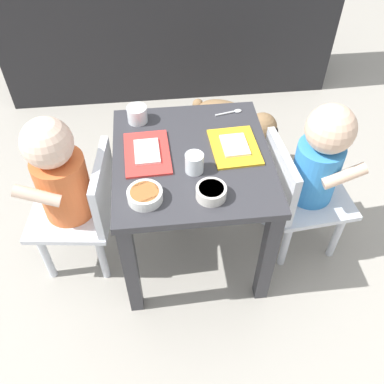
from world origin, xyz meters
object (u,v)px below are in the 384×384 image
object	(u,v)px
dog	(231,123)
cereal_bowl_left_side	(211,192)
veggie_bowl_far	(145,195)
seated_child_left	(65,181)
seated_child_right	(315,166)
dining_table	(192,177)
food_tray_left	(147,153)
water_cup_right	(137,115)
water_cup_left	(195,164)
food_tray_right	(235,147)
spoon_by_left_tray	(231,112)

from	to	relation	value
dog	cereal_bowl_left_side	bearing A→B (deg)	-106.01
veggie_bowl_far	dog	bearing A→B (deg)	60.24
seated_child_left	seated_child_right	size ratio (longest dim) A/B	1.01
dining_table	dog	xyz separation A→B (m)	(0.23, 0.50, -0.19)
cereal_bowl_left_side	food_tray_left	bearing A→B (deg)	131.11
water_cup_right	veggie_bowl_far	bearing A→B (deg)	-87.90
water_cup_right	cereal_bowl_left_side	distance (m)	0.43
seated_child_left	water_cup_right	distance (m)	0.33
seated_child_left	water_cup_right	size ratio (longest dim) A/B	9.33
dining_table	seated_child_right	bearing A→B (deg)	-1.45
seated_child_left	seated_child_right	world-z (taller)	seated_child_left
seated_child_left	water_cup_right	bearing A→B (deg)	38.16
water_cup_left	veggie_bowl_far	world-z (taller)	water_cup_left
seated_child_left	food_tray_right	distance (m)	0.56
veggie_bowl_far	cereal_bowl_left_side	world-z (taller)	cereal_bowl_left_side
water_cup_left	seated_child_left	bearing A→B (deg)	170.20
seated_child_left	veggie_bowl_far	size ratio (longest dim) A/B	6.32
water_cup_right	food_tray_right	bearing A→B (deg)	-29.75
food_tray_left	food_tray_right	size ratio (longest dim) A/B	1.08
water_cup_left	cereal_bowl_left_side	world-z (taller)	water_cup_left
dog	food_tray_left	bearing A→B (deg)	-127.80
seated_child_left	water_cup_left	bearing A→B (deg)	-9.80
food_tray_right	spoon_by_left_tray	distance (m)	0.19
dining_table	veggie_bowl_far	bearing A→B (deg)	-132.35
dog	food_tray_left	xyz separation A→B (m)	(-0.37, -0.48, 0.28)
dining_table	cereal_bowl_left_side	bearing A→B (deg)	-78.57
cereal_bowl_left_side	water_cup_left	bearing A→B (deg)	107.18
veggie_bowl_far	seated_child_left	bearing A→B (deg)	146.13
food_tray_right	dining_table	bearing A→B (deg)	-169.96
dog	cereal_bowl_left_side	world-z (taller)	cereal_bowl_left_side
water_cup_left	food_tray_left	bearing A→B (deg)	147.70
dining_table	water_cup_right	bearing A→B (deg)	129.69
cereal_bowl_left_side	veggie_bowl_far	bearing A→B (deg)	177.03
dining_table	seated_child_right	distance (m)	0.41
dog	food_tray_right	world-z (taller)	food_tray_right
water_cup_left	water_cup_right	distance (m)	0.31
veggie_bowl_far	cereal_bowl_left_side	bearing A→B (deg)	-2.97
food_tray_left	cereal_bowl_left_side	distance (m)	0.27
water_cup_left	water_cup_right	xyz separation A→B (m)	(-0.17, 0.26, -0.00)
food_tray_right	water_cup_right	world-z (taller)	water_cup_right
food_tray_left	cereal_bowl_left_side	bearing A→B (deg)	-48.89
seated_child_left	spoon_by_left_tray	xyz separation A→B (m)	(0.57, 0.20, 0.08)
seated_child_left	seated_child_right	distance (m)	0.82
seated_child_left	spoon_by_left_tray	world-z (taller)	seated_child_left
seated_child_left	dog	world-z (taller)	seated_child_left
dog	water_cup_right	bearing A→B (deg)	-142.58
cereal_bowl_left_side	spoon_by_left_tray	distance (m)	0.41
dining_table	seated_child_left	world-z (taller)	seated_child_left
food_tray_right	water_cup_left	bearing A→B (deg)	-147.33
seated_child_right	water_cup_right	distance (m)	0.62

